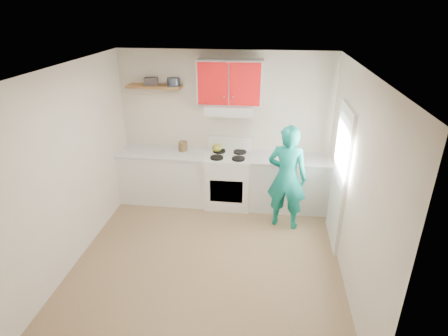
# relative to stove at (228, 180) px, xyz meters

# --- Properties ---
(floor) EXTENTS (3.80, 3.80, 0.00)m
(floor) POSITION_rel_stove_xyz_m (-0.10, -1.57, -0.46)
(floor) COLOR brown
(floor) RESTS_ON ground
(ceiling) EXTENTS (3.60, 3.80, 0.04)m
(ceiling) POSITION_rel_stove_xyz_m (-0.10, -1.57, 2.14)
(ceiling) COLOR white
(ceiling) RESTS_ON floor
(back_wall) EXTENTS (3.60, 0.04, 2.60)m
(back_wall) POSITION_rel_stove_xyz_m (-0.10, 0.32, 0.84)
(back_wall) COLOR beige
(back_wall) RESTS_ON floor
(front_wall) EXTENTS (3.60, 0.04, 2.60)m
(front_wall) POSITION_rel_stove_xyz_m (-0.10, -3.47, 0.84)
(front_wall) COLOR beige
(front_wall) RESTS_ON floor
(left_wall) EXTENTS (0.04, 3.80, 2.60)m
(left_wall) POSITION_rel_stove_xyz_m (-1.90, -1.57, 0.84)
(left_wall) COLOR beige
(left_wall) RESTS_ON floor
(right_wall) EXTENTS (0.04, 3.80, 2.60)m
(right_wall) POSITION_rel_stove_xyz_m (1.70, -1.57, 0.84)
(right_wall) COLOR beige
(right_wall) RESTS_ON floor
(door) EXTENTS (0.05, 0.85, 2.05)m
(door) POSITION_rel_stove_xyz_m (1.68, -0.88, 0.56)
(door) COLOR white
(door) RESTS_ON floor
(door_glass) EXTENTS (0.01, 0.55, 0.95)m
(door_glass) POSITION_rel_stove_xyz_m (1.65, -0.88, 0.99)
(door_glass) COLOR white
(door_glass) RESTS_ON door
(counter_left) EXTENTS (1.52, 0.60, 0.90)m
(counter_left) POSITION_rel_stove_xyz_m (-1.14, 0.02, -0.01)
(counter_left) COLOR silver
(counter_left) RESTS_ON floor
(counter_right) EXTENTS (1.32, 0.60, 0.90)m
(counter_right) POSITION_rel_stove_xyz_m (1.04, 0.02, -0.01)
(counter_right) COLOR silver
(counter_right) RESTS_ON floor
(stove) EXTENTS (0.76, 0.65, 0.92)m
(stove) POSITION_rel_stove_xyz_m (0.00, 0.00, 0.00)
(stove) COLOR white
(stove) RESTS_ON floor
(range_hood) EXTENTS (0.76, 0.44, 0.15)m
(range_hood) POSITION_rel_stove_xyz_m (0.00, 0.10, 1.24)
(range_hood) COLOR silver
(range_hood) RESTS_ON back_wall
(upper_cabinets) EXTENTS (1.02, 0.33, 0.70)m
(upper_cabinets) POSITION_rel_stove_xyz_m (0.00, 0.16, 1.66)
(upper_cabinets) COLOR #B00F10
(upper_cabinets) RESTS_ON back_wall
(shelf) EXTENTS (0.90, 0.30, 0.04)m
(shelf) POSITION_rel_stove_xyz_m (-1.25, 0.18, 1.56)
(shelf) COLOR brown
(shelf) RESTS_ON back_wall
(books) EXTENTS (0.24, 0.20, 0.11)m
(books) POSITION_rel_stove_xyz_m (-1.31, 0.20, 1.63)
(books) COLOR #41393C
(books) RESTS_ON shelf
(tin) EXTENTS (0.25, 0.25, 0.13)m
(tin) POSITION_rel_stove_xyz_m (-0.93, 0.17, 1.64)
(tin) COLOR #333D4C
(tin) RESTS_ON shelf
(kettle) EXTENTS (0.18, 0.18, 0.15)m
(kettle) POSITION_rel_stove_xyz_m (-0.22, 0.15, 0.53)
(kettle) COLOR olive
(kettle) RESTS_ON stove
(crock) EXTENTS (0.16, 0.16, 0.18)m
(crock) POSITION_rel_stove_xyz_m (-0.81, 0.12, 0.53)
(crock) COLOR #503C23
(crock) RESTS_ON counter_left
(cutting_board) EXTENTS (0.34, 0.27, 0.02)m
(cutting_board) POSITION_rel_stove_xyz_m (0.96, -0.00, 0.45)
(cutting_board) COLOR olive
(cutting_board) RESTS_ON counter_right
(silicone_mat) EXTENTS (0.31, 0.27, 0.01)m
(silicone_mat) POSITION_rel_stove_xyz_m (1.51, -0.07, 0.44)
(silicone_mat) COLOR red
(silicone_mat) RESTS_ON counter_right
(person) EXTENTS (0.69, 0.53, 1.68)m
(person) POSITION_rel_stove_xyz_m (0.96, -0.58, 0.38)
(person) COLOR #0E7F72
(person) RESTS_ON floor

